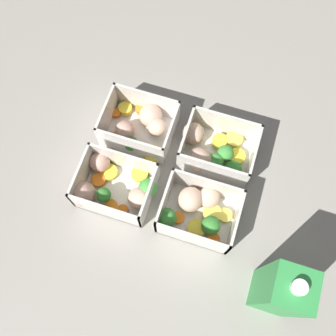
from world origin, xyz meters
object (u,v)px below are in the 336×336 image
at_px(container_far_left, 198,210).
at_px(juice_carton, 280,291).
at_px(container_near_left, 213,151).
at_px(container_far_right, 113,187).
at_px(container_near_right, 141,126).

bearing_deg(container_far_left, juice_carton, 147.75).
relative_size(container_near_left, container_far_right, 0.95).
relative_size(container_near_left, container_far_left, 1.08).
bearing_deg(container_near_left, juice_carton, 126.28).
xyz_separation_m(container_far_left, juice_carton, (-0.17, 0.11, 0.07)).
xyz_separation_m(container_far_right, juice_carton, (-0.34, 0.10, 0.07)).
relative_size(container_near_right, juice_carton, 0.75).
bearing_deg(juice_carton, container_near_left, -53.72).
height_order(container_far_right, juice_carton, juice_carton).
bearing_deg(container_near_right, juice_carton, 143.73).
bearing_deg(juice_carton, container_far_left, -32.25).
height_order(container_far_left, juice_carton, juice_carton).
relative_size(container_near_left, juice_carton, 0.79).
distance_m(container_near_left, container_far_right, 0.22).
height_order(container_near_right, container_far_left, same).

